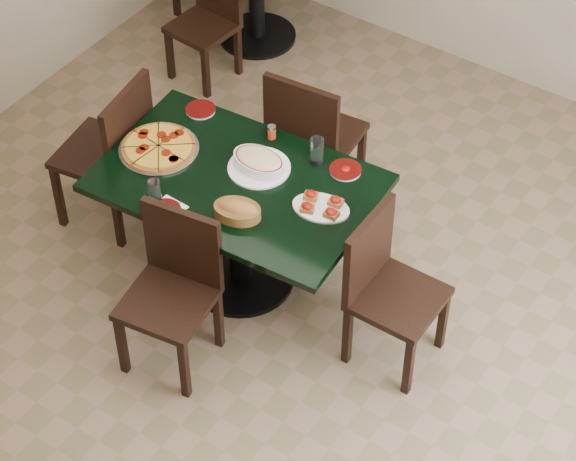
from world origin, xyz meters
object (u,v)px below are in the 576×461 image
Objects in this scene: chair_near at (175,281)px; chair_left at (114,147)px; chair_far at (310,134)px; pepperoni_pizza at (159,148)px; back_chair_near at (209,14)px; lasagna_casserole at (259,162)px; bread_basket at (237,210)px; main_table at (238,205)px; bruschetta_platter at (321,206)px; chair_right at (385,282)px.

chair_near is 0.93× the size of chair_left.
chair_far is 2.27× the size of pepperoni_pizza.
back_chair_near reaches higher than pepperoni_pizza.
lasagna_casserole is (1.34, -1.31, 0.34)m from back_chair_near.
chair_near is at bearing 48.28° from chair_left.
bread_basket is (0.12, -0.35, -0.01)m from lasagna_casserole.
chair_far is 3.46× the size of bread_basket.
pepperoni_pizza is at bearing -179.12° from main_table.
chair_near is at bearing -90.78° from lasagna_casserole.
chair_far is at bearing 121.75° from chair_left.
lasagna_casserole is (0.91, 0.14, 0.24)m from chair_left.
back_chair_near is 2.48× the size of lasagna_casserole.
chair_left is at bearing 169.93° from bruschetta_platter.
bread_basket is at bearing -44.07° from back_chair_near.
chair_right reaches higher than lasagna_casserole.
pepperoni_pizza is at bearing 173.51° from bruschetta_platter.
pepperoni_pizza is 1.53× the size of bread_basket.
lasagna_casserole is (0.04, 0.14, 0.23)m from main_table.
bread_basket is at bearing -57.51° from main_table.
chair_right is 1.76m from chair_left.
chair_far is at bearing 83.40° from bread_basket.
main_table is 0.52m from pepperoni_pizza.
chair_far reaches higher than bread_basket.
bruschetta_platter is at bearing 6.54° from pepperoni_pizza.
bread_basket is (1.02, -0.21, 0.24)m from chair_left.
main_table is at bearing 81.46° from chair_left.
chair_near reaches higher than chair_right.
chair_near is 0.83m from bruschetta_platter.
bread_basket is (-0.74, -0.23, 0.28)m from chair_right.
lasagna_casserole is at bearing 90.95° from bread_basket.
main_table is at bearing -43.48° from back_chair_near.
chair_right is at bearing 25.35° from chair_near.
pepperoni_pizza is at bearing 75.06° from chair_left.
chair_near reaches higher than bread_basket.
pepperoni_pizza is 0.56m from lasagna_casserole.
chair_left reaches higher than bruschetta_platter.
main_table is at bearing 5.30° from pepperoni_pizza.
lasagna_casserole is (-0.86, 0.12, 0.29)m from chair_right.
bruschetta_platter is (0.43, -0.07, -0.02)m from lasagna_casserole.
chair_near is at bearing 86.06° from chair_far.
main_table is at bearing 85.56° from chair_far.
bruschetta_platter reaches higher than main_table.
back_chair_near is at bearing 56.41° from chair_right.
chair_far is at bearing 58.65° from pepperoni_pizza.
chair_far reaches higher than bruschetta_platter.
back_chair_near is 1.72m from pepperoni_pizza.
chair_far is 1.07× the size of chair_near.
chair_far reaches higher than back_chair_near.
bruschetta_platter is (-0.42, 0.05, 0.27)m from chair_right.
chair_right is 1.10× the size of back_chair_near.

